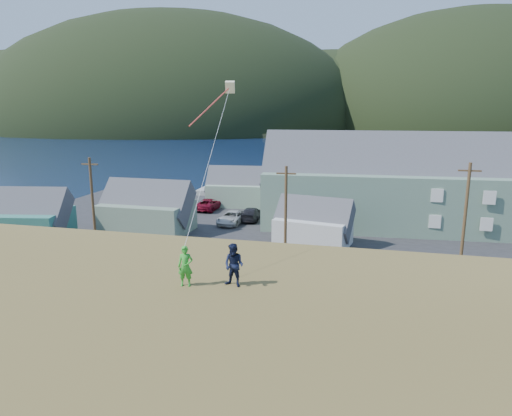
{
  "coord_description": "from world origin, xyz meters",
  "views": [
    {
      "loc": [
        6.91,
        -34.24,
        13.88
      ],
      "look_at": [
        1.61,
        -11.93,
        8.8
      ],
      "focal_mm": 32.0,
      "sensor_mm": 36.0,
      "label": 1
    }
  ],
  "objects_px": {
    "wharf": "(283,189)",
    "lodge": "(430,185)",
    "shed_white": "(314,224)",
    "shed_palegreen_near": "(147,209)",
    "kite_flyer_green": "(185,266)",
    "shed_teal": "(26,217)",
    "kite_flyer_navy": "(234,265)",
    "shed_palegreen_far": "(243,188)"
  },
  "relations": [
    {
      "from": "shed_teal",
      "to": "kite_flyer_navy",
      "type": "xyz_separation_m",
      "value": [
        29.9,
        -24.23,
        5.49
      ]
    },
    {
      "from": "lodge",
      "to": "shed_teal",
      "type": "height_order",
      "value": "lodge"
    },
    {
      "from": "shed_palegreen_far",
      "to": "kite_flyer_navy",
      "type": "distance_m",
      "value": 48.31
    },
    {
      "from": "wharf",
      "to": "shed_palegreen_far",
      "type": "bearing_deg",
      "value": -107.49
    },
    {
      "from": "shed_white",
      "to": "shed_palegreen_far",
      "type": "relative_size",
      "value": 0.79
    },
    {
      "from": "wharf",
      "to": "shed_white",
      "type": "height_order",
      "value": "shed_white"
    },
    {
      "from": "lodge",
      "to": "kite_flyer_navy",
      "type": "xyz_separation_m",
      "value": [
        -12.18,
        -39.3,
        2.86
      ]
    },
    {
      "from": "shed_palegreen_far",
      "to": "kite_flyer_green",
      "type": "height_order",
      "value": "kite_flyer_green"
    },
    {
      "from": "wharf",
      "to": "lodge",
      "type": "relative_size",
      "value": 0.67
    },
    {
      "from": "wharf",
      "to": "shed_palegreen_far",
      "type": "relative_size",
      "value": 2.44
    },
    {
      "from": "shed_palegreen_near",
      "to": "kite_flyer_navy",
      "type": "xyz_separation_m",
      "value": [
        18.78,
        -29.82,
        5.31
      ]
    },
    {
      "from": "kite_flyer_navy",
      "to": "shed_teal",
      "type": "bearing_deg",
      "value": 154.69
    },
    {
      "from": "shed_white",
      "to": "shed_palegreen_near",
      "type": "bearing_deg",
      "value": -171.5
    },
    {
      "from": "kite_flyer_green",
      "to": "kite_flyer_navy",
      "type": "xyz_separation_m",
      "value": [
        1.8,
        0.4,
        0.05
      ]
    },
    {
      "from": "lodge",
      "to": "shed_palegreen_far",
      "type": "relative_size",
      "value": 3.65
    },
    {
      "from": "wharf",
      "to": "lodge",
      "type": "distance_m",
      "value": 28.49
    },
    {
      "from": "kite_flyer_green",
      "to": "wharf",
      "type": "bearing_deg",
      "value": 85.97
    },
    {
      "from": "shed_palegreen_near",
      "to": "kite_flyer_navy",
      "type": "height_order",
      "value": "kite_flyer_navy"
    },
    {
      "from": "kite_flyer_green",
      "to": "kite_flyer_navy",
      "type": "distance_m",
      "value": 1.84
    },
    {
      "from": "wharf",
      "to": "kite_flyer_green",
      "type": "distance_m",
      "value": 59.75
    },
    {
      "from": "wharf",
      "to": "kite_flyer_green",
      "type": "bearing_deg",
      "value": -83.69
    },
    {
      "from": "shed_white",
      "to": "shed_teal",
      "type": "bearing_deg",
      "value": -159.98
    },
    {
      "from": "lodge",
      "to": "shed_teal",
      "type": "relative_size",
      "value": 4.08
    },
    {
      "from": "shed_palegreen_near",
      "to": "kite_flyer_green",
      "type": "height_order",
      "value": "kite_flyer_green"
    },
    {
      "from": "shed_palegreen_near",
      "to": "kite_flyer_green",
      "type": "relative_size",
      "value": 6.39
    },
    {
      "from": "lodge",
      "to": "kite_flyer_green",
      "type": "distance_m",
      "value": 42.18
    },
    {
      "from": "shed_palegreen_near",
      "to": "shed_palegreen_far",
      "type": "xyz_separation_m",
      "value": [
        6.66,
        16.63,
        -0.1
      ]
    },
    {
      "from": "kite_flyer_green",
      "to": "shed_white",
      "type": "bearing_deg",
      "value": 76.27
    },
    {
      "from": "wharf",
      "to": "shed_white",
      "type": "relative_size",
      "value": 3.09
    },
    {
      "from": "shed_palegreen_far",
      "to": "kite_flyer_navy",
      "type": "relative_size",
      "value": 6.38
    },
    {
      "from": "shed_teal",
      "to": "shed_palegreen_far",
      "type": "bearing_deg",
      "value": 40.99
    },
    {
      "from": "shed_teal",
      "to": "shed_palegreen_far",
      "type": "relative_size",
      "value": 0.9
    },
    {
      "from": "wharf",
      "to": "shed_white",
      "type": "distance_m",
      "value": 30.64
    },
    {
      "from": "shed_white",
      "to": "lodge",
      "type": "bearing_deg",
      "value": 50.7
    },
    {
      "from": "shed_palegreen_near",
      "to": "lodge",
      "type": "bearing_deg",
      "value": 18.02
    },
    {
      "from": "lodge",
      "to": "shed_white",
      "type": "bearing_deg",
      "value": -143.49
    },
    {
      "from": "shed_palegreen_near",
      "to": "kite_flyer_green",
      "type": "xyz_separation_m",
      "value": [
        16.98,
        -30.22,
        5.26
      ]
    },
    {
      "from": "shed_teal",
      "to": "shed_palegreen_far",
      "type": "distance_m",
      "value": 28.47
    },
    {
      "from": "shed_palegreen_near",
      "to": "kite_flyer_green",
      "type": "bearing_deg",
      "value": -59.67
    },
    {
      "from": "shed_palegreen_near",
      "to": "shed_white",
      "type": "height_order",
      "value": "shed_palegreen_near"
    },
    {
      "from": "kite_flyer_green",
      "to": "lodge",
      "type": "bearing_deg",
      "value": 60.26
    },
    {
      "from": "lodge",
      "to": "shed_teal",
      "type": "xyz_separation_m",
      "value": [
        -42.08,
        -15.07,
        -2.64
      ]
    }
  ]
}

